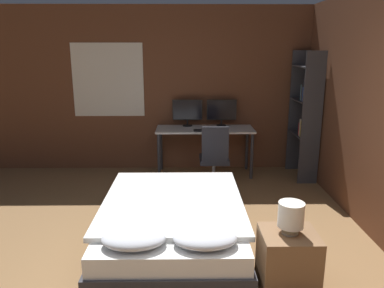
# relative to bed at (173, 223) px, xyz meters

# --- Properties ---
(wall_back) EXTENTS (12.00, 0.08, 2.70)m
(wall_back) POSITION_rel_bed_xyz_m (0.14, 2.64, 1.12)
(wall_back) COLOR brown
(wall_back) RESTS_ON ground_plane
(wall_side_right) EXTENTS (0.06, 12.00, 2.70)m
(wall_side_right) POSITION_rel_bed_xyz_m (2.20, 0.25, 1.12)
(wall_side_right) COLOR brown
(wall_side_right) RESTS_ON ground_plane
(bed) EXTENTS (1.48, 2.06, 0.53)m
(bed) POSITION_rel_bed_xyz_m (0.00, 0.00, 0.00)
(bed) COLOR #2D2D33
(bed) RESTS_ON ground_plane
(nightstand) EXTENTS (0.47, 0.44, 0.52)m
(nightstand) POSITION_rel_bed_xyz_m (1.02, -0.77, 0.03)
(nightstand) COLOR brown
(nightstand) RESTS_ON ground_plane
(bedside_lamp) EXTENTS (0.22, 0.22, 0.28)m
(bedside_lamp) POSITION_rel_bed_xyz_m (1.02, -0.77, 0.45)
(bedside_lamp) COLOR gray
(bedside_lamp) RESTS_ON nightstand
(desk) EXTENTS (1.57, 0.59, 0.77)m
(desk) POSITION_rel_bed_xyz_m (0.44, 2.27, 0.44)
(desk) COLOR beige
(desk) RESTS_ON ground_plane
(monitor_left) EXTENTS (0.49, 0.16, 0.44)m
(monitor_left) POSITION_rel_bed_xyz_m (0.16, 2.47, 0.79)
(monitor_left) COLOR black
(monitor_left) RESTS_ON desk
(monitor_right) EXTENTS (0.49, 0.16, 0.44)m
(monitor_right) POSITION_rel_bed_xyz_m (0.73, 2.47, 0.79)
(monitor_right) COLOR black
(monitor_right) RESTS_ON desk
(keyboard) EXTENTS (0.37, 0.13, 0.02)m
(keyboard) POSITION_rel_bed_xyz_m (0.44, 2.08, 0.55)
(keyboard) COLOR black
(keyboard) RESTS_ON desk
(computer_mouse) EXTENTS (0.07, 0.05, 0.04)m
(computer_mouse) POSITION_rel_bed_xyz_m (0.72, 2.08, 0.56)
(computer_mouse) COLOR black
(computer_mouse) RESTS_ON desk
(office_chair) EXTENTS (0.52, 0.52, 0.97)m
(office_chair) POSITION_rel_bed_xyz_m (0.55, 1.58, 0.15)
(office_chair) COLOR black
(office_chair) RESTS_ON ground_plane
(bookshelf) EXTENTS (0.30, 0.74, 2.00)m
(bookshelf) POSITION_rel_bed_xyz_m (2.00, 2.08, 0.86)
(bookshelf) COLOR #333338
(bookshelf) RESTS_ON ground_plane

